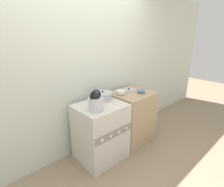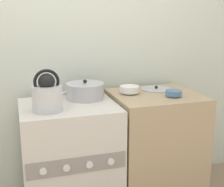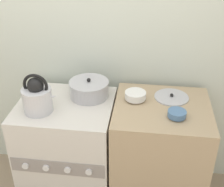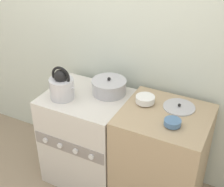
# 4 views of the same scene
# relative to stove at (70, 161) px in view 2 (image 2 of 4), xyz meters

# --- Properties ---
(wall_back) EXTENTS (7.00, 0.06, 2.50)m
(wall_back) POSITION_rel_stove_xyz_m (0.00, 0.39, 0.83)
(wall_back) COLOR silver
(wall_back) RESTS_ON ground_plane
(stove) EXTENTS (0.67, 0.60, 0.85)m
(stove) POSITION_rel_stove_xyz_m (0.00, 0.00, 0.00)
(stove) COLOR beige
(stove) RESTS_ON ground_plane
(counter) EXTENTS (0.65, 0.60, 0.87)m
(counter) POSITION_rel_stove_xyz_m (0.67, 0.01, 0.01)
(counter) COLOR tan
(counter) RESTS_ON ground_plane
(kettle) EXTENTS (0.24, 0.19, 0.27)m
(kettle) POSITION_rel_stove_xyz_m (-0.15, -0.10, 0.53)
(kettle) COLOR silver
(kettle) RESTS_ON stove
(cooking_pot) EXTENTS (0.28, 0.28, 0.15)m
(cooking_pot) POSITION_rel_stove_xyz_m (0.15, 0.13, 0.48)
(cooking_pot) COLOR #B2B2B7
(cooking_pot) RESTS_ON stove
(enamel_bowl) EXTENTS (0.15, 0.15, 0.06)m
(enamel_bowl) POSITION_rel_stove_xyz_m (0.48, 0.08, 0.48)
(enamel_bowl) COLOR white
(enamel_bowl) RESTS_ON counter
(small_ceramic_bowl) EXTENTS (0.12, 0.12, 0.05)m
(small_ceramic_bowl) POSITION_rel_stove_xyz_m (0.76, -0.10, 0.47)
(small_ceramic_bowl) COLOR #4C729E
(small_ceramic_bowl) RESTS_ON counter
(loose_pot_lid) EXTENTS (0.24, 0.24, 0.03)m
(loose_pot_lid) POSITION_rel_stove_xyz_m (0.73, 0.14, 0.45)
(loose_pot_lid) COLOR #B2B2B7
(loose_pot_lid) RESTS_ON counter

